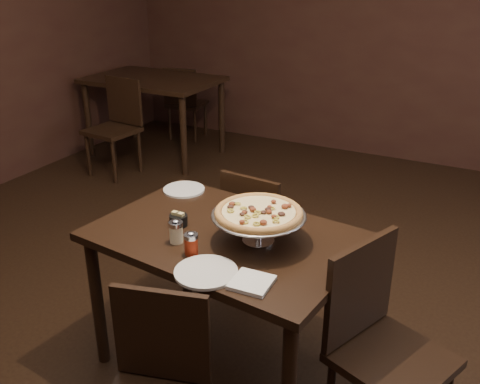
% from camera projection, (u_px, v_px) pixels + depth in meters
% --- Properties ---
extents(room, '(6.04, 7.04, 2.84)m').
position_uv_depth(room, '(241.00, 93.00, 2.26)').
color(room, black).
rests_on(room, ground).
extents(dining_table, '(1.30, 0.94, 0.76)m').
position_uv_depth(dining_table, '(226.00, 252.00, 2.52)').
color(dining_table, black).
rests_on(dining_table, ground).
extents(background_table, '(1.31, 0.87, 0.82)m').
position_uv_depth(background_table, '(154.00, 88.00, 5.47)').
color(background_table, black).
rests_on(background_table, ground).
extents(pizza_stand, '(0.42, 0.42, 0.17)m').
position_uv_depth(pizza_stand, '(259.00, 213.00, 2.35)').
color(pizza_stand, silver).
rests_on(pizza_stand, dining_table).
extents(parmesan_shaker, '(0.06, 0.06, 0.11)m').
position_uv_depth(parmesan_shaker, '(176.00, 231.00, 2.38)').
color(parmesan_shaker, '#F8F1C1').
rests_on(parmesan_shaker, dining_table).
extents(pepper_flake_shaker, '(0.06, 0.06, 0.11)m').
position_uv_depth(pepper_flake_shaker, '(191.00, 244.00, 2.28)').
color(pepper_flake_shaker, maroon).
rests_on(pepper_flake_shaker, dining_table).
extents(packet_caddy, '(0.09, 0.09, 0.07)m').
position_uv_depth(packet_caddy, '(178.00, 220.00, 2.54)').
color(packet_caddy, black).
rests_on(packet_caddy, dining_table).
extents(napkin_stack, '(0.16, 0.16, 0.02)m').
position_uv_depth(napkin_stack, '(252.00, 282.00, 2.09)').
color(napkin_stack, white).
rests_on(napkin_stack, dining_table).
extents(plate_left, '(0.23, 0.23, 0.01)m').
position_uv_depth(plate_left, '(184.00, 190.00, 2.93)').
color(plate_left, silver).
rests_on(plate_left, dining_table).
extents(plate_near, '(0.26, 0.26, 0.01)m').
position_uv_depth(plate_near, '(206.00, 272.00, 2.16)').
color(plate_near, silver).
rests_on(plate_near, dining_table).
extents(serving_spatula, '(0.15, 0.15, 0.02)m').
position_uv_depth(serving_spatula, '(271.00, 224.00, 2.26)').
color(serving_spatula, silver).
rests_on(serving_spatula, pizza_stand).
extents(chair_far, '(0.42, 0.42, 0.82)m').
position_uv_depth(chair_far, '(259.00, 229.00, 3.19)').
color(chair_far, black).
rests_on(chair_far, ground).
extents(chair_side, '(0.54, 0.54, 0.90)m').
position_uv_depth(chair_side, '(380.00, 339.00, 2.19)').
color(chair_side, black).
rests_on(chair_side, ground).
extents(bg_chair_far, '(0.44, 0.44, 0.83)m').
position_uv_depth(bg_chair_far, '(185.00, 101.00, 6.04)').
color(bg_chair_far, black).
rests_on(bg_chair_far, ground).
extents(bg_chair_near, '(0.46, 0.46, 0.91)m').
position_uv_depth(bg_chair_near, '(117.00, 123.00, 5.08)').
color(bg_chair_near, black).
rests_on(bg_chair_near, ground).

